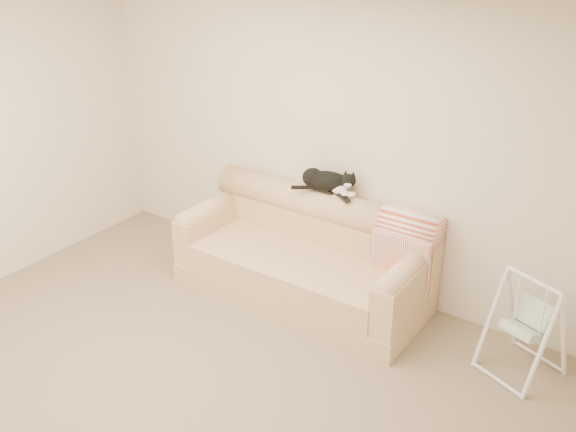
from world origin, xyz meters
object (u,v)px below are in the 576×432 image
object	(u,v)px
remote_a	(324,191)
tuxedo_cat	(327,181)
baby_swing	(527,325)
sofa	(306,257)
remote_b	(344,198)

from	to	relation	value
remote_a	tuxedo_cat	distance (m)	0.10
tuxedo_cat	baby_swing	xyz separation A→B (m)	(1.85, -0.25, -0.61)
remote_a	tuxedo_cat	bearing A→B (deg)	11.76
sofa	remote_b	world-z (taller)	remote_b
tuxedo_cat	remote_a	bearing A→B (deg)	-168.24
sofa	remote_b	size ratio (longest dim) A/B	13.02
sofa	tuxedo_cat	world-z (taller)	tuxedo_cat
sofa	remote_a	distance (m)	0.61
remote_b	baby_swing	bearing A→B (deg)	-7.09
sofa	remote_b	bearing A→B (deg)	39.18
sofa	baby_swing	bearing A→B (deg)	-0.27
remote_b	baby_swing	world-z (taller)	remote_b
sofa	baby_swing	size ratio (longest dim) A/B	2.77
remote_a	remote_b	world-z (taller)	remote_a
remote_b	tuxedo_cat	xyz separation A→B (m)	(-0.19, 0.04, 0.10)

